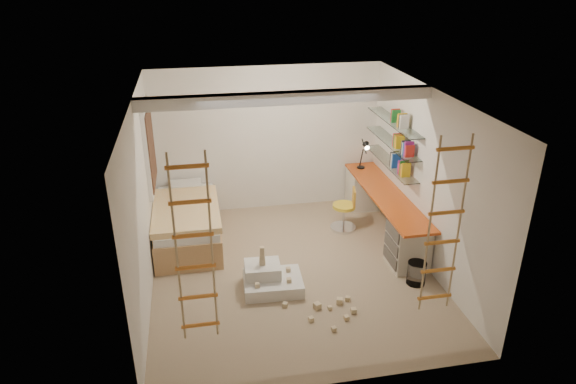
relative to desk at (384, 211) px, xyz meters
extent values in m
plane|color=#9B8364|center=(-1.72, -0.86, -0.40)|extent=(4.50, 4.50, 0.00)
cube|color=white|center=(-1.72, -0.56, 2.12)|extent=(4.00, 0.18, 0.16)
cube|color=white|center=(-3.69, 0.64, 1.15)|extent=(0.06, 1.15, 1.35)
cube|color=#4C2D1E|center=(-3.65, 0.64, 1.15)|extent=(0.02, 1.00, 1.20)
cylinder|color=white|center=(-0.05, -1.49, -0.24)|extent=(0.27, 0.27, 0.33)
cube|color=#CF5018|center=(0.00, -0.03, 0.33)|extent=(0.55, 2.80, 0.04)
cube|color=beige|center=(0.00, 1.07, -0.05)|extent=(0.52, 0.55, 0.71)
cube|color=beige|center=(0.00, -1.03, -0.05)|extent=(0.52, 0.55, 0.71)
cube|color=#4C4742|center=(-0.27, -1.03, 0.21)|extent=(0.02, 0.50, 0.18)
cube|color=#4C4742|center=(-0.27, -1.03, -0.01)|extent=(0.02, 0.50, 0.18)
cube|color=#4C4742|center=(-0.27, -1.03, -0.23)|extent=(0.02, 0.50, 0.18)
cube|color=white|center=(0.15, 0.27, 0.75)|extent=(0.25, 1.80, 0.01)
cube|color=white|center=(0.15, 0.27, 1.10)|extent=(0.25, 1.80, 0.01)
cube|color=white|center=(0.15, 0.27, 1.45)|extent=(0.25, 1.80, 0.01)
cube|color=#AD7F51|center=(-3.20, 0.37, -0.18)|extent=(1.00, 2.00, 0.45)
cube|color=white|center=(-3.20, 0.37, 0.11)|extent=(0.95, 1.95, 0.12)
cube|color=#FFAE35|center=(-3.20, 0.22, 0.22)|extent=(1.02, 1.60, 0.10)
cube|color=white|center=(-3.20, 1.17, 0.23)|extent=(0.55, 0.35, 0.12)
cylinder|color=black|center=(-0.05, 1.12, 0.36)|extent=(0.14, 0.14, 0.02)
cylinder|color=black|center=(-0.05, 1.12, 0.55)|extent=(0.02, 0.15, 0.36)
cylinder|color=black|center=(-0.05, 1.02, 0.80)|extent=(0.02, 0.27, 0.20)
cone|color=black|center=(-0.05, 0.90, 0.85)|extent=(0.12, 0.14, 0.15)
cylinder|color=#FFEABF|center=(-0.05, 0.86, 0.82)|extent=(0.08, 0.04, 0.08)
cylinder|color=gold|center=(-0.60, 0.27, 0.03)|extent=(0.46, 0.46, 0.05)
cube|color=#C48825|center=(-0.45, 0.23, 0.20)|extent=(0.10, 0.29, 0.27)
cylinder|color=silver|center=(-0.60, 0.27, -0.17)|extent=(0.05, 0.05, 0.38)
cylinder|color=silver|center=(-0.60, 0.27, -0.38)|extent=(0.53, 0.53, 0.05)
cube|color=silver|center=(-2.06, -1.25, -0.32)|extent=(0.84, 0.67, 0.18)
cube|color=silver|center=(-2.19, -1.15, -0.14)|extent=(0.51, 0.43, 0.18)
cube|color=#CCB284|center=(-2.19, -1.15, -0.01)|extent=(0.08, 0.08, 0.08)
cube|color=#CCB284|center=(-2.19, -1.15, 0.07)|extent=(0.07, 0.07, 0.07)
cube|color=#CCB284|center=(-2.19, -1.15, 0.16)|extent=(0.06, 0.06, 0.12)
cube|color=#CCB284|center=(-1.86, -1.39, -0.20)|extent=(0.06, 0.06, 0.06)
cube|color=#CCB284|center=(-1.82, -1.13, -0.20)|extent=(0.06, 0.06, 0.06)
cube|color=#CCB284|center=(-2.30, -1.42, -0.20)|extent=(0.06, 0.06, 0.06)
cube|color=#CCB284|center=(-1.24, -1.75, -0.37)|extent=(0.07, 0.07, 0.07)
cube|color=#CCB284|center=(-1.47, -2.27, -0.37)|extent=(0.07, 0.07, 0.07)
cube|color=#CCB284|center=(-1.56, -1.80, -0.37)|extent=(0.07, 0.07, 0.07)
cube|color=#CCB284|center=(-1.70, -2.03, -0.37)|extent=(0.07, 0.07, 0.07)
cube|color=#CCB284|center=(-1.25, -2.10, -0.37)|extent=(0.07, 0.07, 0.07)
cube|color=#CCB284|center=(-1.97, -1.69, -0.37)|extent=(0.07, 0.07, 0.07)
cube|color=#CCB284|center=(-1.12, -1.98, -0.37)|extent=(0.07, 0.07, 0.07)
cube|color=#CCB284|center=(-1.40, -1.85, -0.37)|extent=(0.07, 0.07, 0.07)
cube|color=#CCB284|center=(-1.12, -1.71, -0.37)|extent=(0.07, 0.07, 0.07)
cube|color=yellow|center=(0.15, 0.27, 0.86)|extent=(0.14, 0.58, 0.22)
cube|color=orange|center=(0.15, 0.27, 1.21)|extent=(0.14, 0.64, 0.22)
cube|color=#1E722D|center=(0.15, 0.27, 1.56)|extent=(0.14, 0.46, 0.22)
camera|label=1|loc=(-2.98, -7.16, 3.77)|focal=32.00mm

